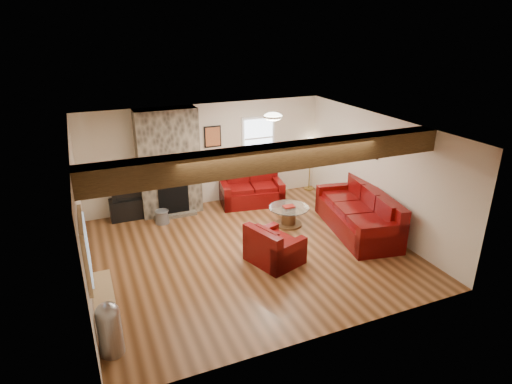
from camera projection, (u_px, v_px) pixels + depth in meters
room at (249, 193)px, 8.12m from camera, size 8.00×8.00×8.00m
oak_beam at (279, 157)px, 6.66m from camera, size 6.00×0.36×0.38m
chimney_breast at (169, 164)px, 9.90m from camera, size 1.40×0.67×2.50m
back_window at (258, 138)px, 10.82m from camera, size 0.90×0.08×1.10m
hatch_window at (86, 249)px, 5.69m from camera, size 0.08×1.00×0.90m
ceiling_dome at (273, 118)px, 8.78m from camera, size 0.40×0.40×0.18m
artwork_back at (213, 137)px, 10.33m from camera, size 0.42×0.06×0.52m
artwork_right at (370, 147)px, 9.27m from camera, size 0.06×0.55×0.42m
sofa_three at (357, 211)px, 9.23m from camera, size 1.44×2.57×0.94m
loveseat at (251, 188)px, 10.69m from camera, size 1.64×1.11×0.81m
armchair_red at (275, 244)px, 8.07m from camera, size 1.06×1.14×0.75m
coffee_table at (289, 216)px, 9.60m from camera, size 0.90×0.90×0.47m
tv_cabinet at (132, 208)px, 9.96m from camera, size 0.97×0.39×0.48m
television at (129, 189)px, 9.78m from camera, size 0.83×0.11×0.48m
floor_lamp at (311, 146)px, 11.33m from camera, size 0.37×0.37×1.44m
pine_bench at (105, 306)px, 6.52m from camera, size 0.30×1.28×0.48m
pedal_bin at (110, 329)px, 5.77m from camera, size 0.42×0.42×0.82m
coal_bucket at (162, 217)px, 9.73m from camera, size 0.33×0.33×0.31m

